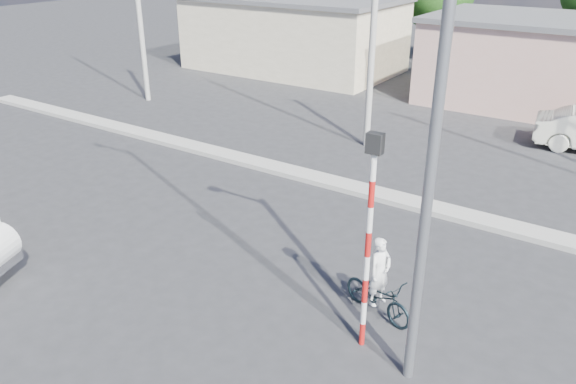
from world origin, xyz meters
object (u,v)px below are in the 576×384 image
Objects in this scene: streetlight at (427,111)px; traffic_pole at (369,227)px; cyclist at (379,284)px; bicycle at (378,296)px.

traffic_pole is at bearing 162.27° from streetlight.
traffic_pole reaches higher than cyclist.
streetlight is (1.11, -1.34, 4.50)m from bicycle.
traffic_pole is at bearing -153.43° from bicycle.
streetlight is (0.94, -0.30, 2.37)m from traffic_pole.
traffic_pole is 0.48× the size of streetlight.
streetlight is at bearing -123.20° from bicycle.
bicycle is 4.82m from streetlight.
traffic_pole is at bearing -153.43° from cyclist.
bicycle is 0.30m from cyclist.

